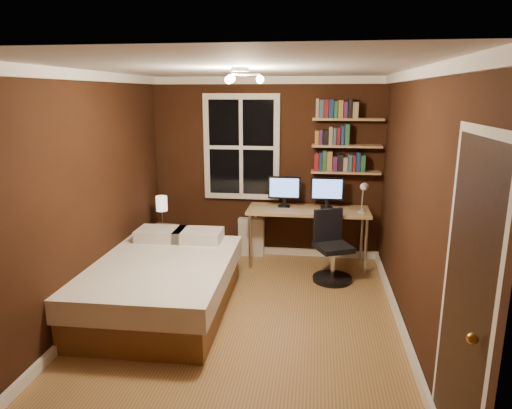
# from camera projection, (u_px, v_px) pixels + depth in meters

# --- Properties ---
(floor) EXTENTS (4.20, 4.20, 0.00)m
(floor) POSITION_uv_depth(u_px,v_px,m) (243.00, 322.00, 4.67)
(floor) COLOR brown
(floor) RESTS_ON ground
(wall_back) EXTENTS (3.20, 0.04, 2.50)m
(wall_back) POSITION_uv_depth(u_px,v_px,m) (267.00, 169.00, 6.39)
(wall_back) COLOR black
(wall_back) RESTS_ON ground
(wall_left) EXTENTS (0.04, 4.20, 2.50)m
(wall_left) POSITION_uv_depth(u_px,v_px,m) (85.00, 199.00, 4.57)
(wall_left) COLOR black
(wall_left) RESTS_ON ground
(wall_right) EXTENTS (0.04, 4.20, 2.50)m
(wall_right) POSITION_uv_depth(u_px,v_px,m) (415.00, 209.00, 4.16)
(wall_right) COLOR black
(wall_right) RESTS_ON ground
(ceiling) EXTENTS (3.20, 4.20, 0.02)m
(ceiling) POSITION_uv_depth(u_px,v_px,m) (242.00, 68.00, 4.07)
(ceiling) COLOR white
(ceiling) RESTS_ON wall_back
(window) EXTENTS (1.06, 0.06, 1.46)m
(window) POSITION_uv_depth(u_px,v_px,m) (241.00, 147.00, 6.33)
(window) COLOR white
(window) RESTS_ON wall_back
(door) EXTENTS (0.03, 0.82, 2.05)m
(door) POSITION_uv_depth(u_px,v_px,m) (464.00, 309.00, 2.72)
(door) COLOR black
(door) RESTS_ON ground
(door_knob) EXTENTS (0.06, 0.06, 0.06)m
(door_knob) POSITION_uv_depth(u_px,v_px,m) (472.00, 339.00, 2.45)
(door_knob) COLOR gold
(door_knob) RESTS_ON door
(ceiling_fixture) EXTENTS (0.44, 0.44, 0.18)m
(ceiling_fixture) POSITION_uv_depth(u_px,v_px,m) (240.00, 79.00, 4.00)
(ceiling_fixture) COLOR beige
(ceiling_fixture) RESTS_ON ceiling
(bookshelf_lower) EXTENTS (0.92, 0.22, 0.03)m
(bookshelf_lower) POSITION_uv_depth(u_px,v_px,m) (345.00, 172.00, 6.14)
(bookshelf_lower) COLOR tan
(bookshelf_lower) RESTS_ON wall_back
(books_row_lower) EXTENTS (0.66, 0.16, 0.23)m
(books_row_lower) POSITION_uv_depth(u_px,v_px,m) (346.00, 162.00, 6.10)
(books_row_lower) COLOR maroon
(books_row_lower) RESTS_ON bookshelf_lower
(bookshelf_middle) EXTENTS (0.92, 0.22, 0.03)m
(bookshelf_middle) POSITION_uv_depth(u_px,v_px,m) (347.00, 146.00, 6.05)
(bookshelf_middle) COLOR tan
(bookshelf_middle) RESTS_ON wall_back
(books_row_middle) EXTENTS (0.48, 0.16, 0.23)m
(books_row_middle) POSITION_uv_depth(u_px,v_px,m) (347.00, 136.00, 6.02)
(books_row_middle) COLOR navy
(books_row_middle) RESTS_ON bookshelf_middle
(bookshelf_upper) EXTENTS (0.92, 0.22, 0.03)m
(bookshelf_upper) POSITION_uv_depth(u_px,v_px,m) (348.00, 119.00, 5.97)
(bookshelf_upper) COLOR tan
(bookshelf_upper) RESTS_ON wall_back
(books_row_upper) EXTENTS (0.54, 0.16, 0.23)m
(books_row_upper) POSITION_uv_depth(u_px,v_px,m) (348.00, 109.00, 5.94)
(books_row_upper) COLOR #285E37
(books_row_upper) RESTS_ON bookshelf_upper
(bed) EXTENTS (1.47, 2.03, 0.68)m
(bed) POSITION_uv_depth(u_px,v_px,m) (162.00, 284.00, 4.90)
(bed) COLOR brown
(bed) RESTS_ON ground
(nightstand) EXTENTS (0.49, 0.49, 0.51)m
(nightstand) POSITION_uv_depth(u_px,v_px,m) (164.00, 245.00, 6.26)
(nightstand) COLOR brown
(nightstand) RESTS_ON ground
(bedside_lamp) EXTENTS (0.15, 0.15, 0.44)m
(bedside_lamp) POSITION_uv_depth(u_px,v_px,m) (162.00, 212.00, 6.15)
(bedside_lamp) COLOR beige
(bedside_lamp) RESTS_ON nightstand
(radiator) EXTENTS (0.37, 0.13, 0.55)m
(radiator) POSITION_uv_depth(u_px,v_px,m) (251.00, 237.00, 6.55)
(radiator) COLOR silver
(radiator) RESTS_ON ground
(desk) EXTENTS (1.62, 0.61, 0.77)m
(desk) POSITION_uv_depth(u_px,v_px,m) (308.00, 213.00, 6.13)
(desk) COLOR tan
(desk) RESTS_ON ground
(monitor_left) EXTENTS (0.44, 0.12, 0.42)m
(monitor_left) POSITION_uv_depth(u_px,v_px,m) (284.00, 192.00, 6.19)
(monitor_left) COLOR black
(monitor_left) RESTS_ON desk
(monitor_right) EXTENTS (0.44, 0.12, 0.42)m
(monitor_right) POSITION_uv_depth(u_px,v_px,m) (327.00, 193.00, 6.11)
(monitor_right) COLOR black
(monitor_right) RESTS_ON desk
(desk_lamp) EXTENTS (0.14, 0.32, 0.44)m
(desk_lamp) POSITION_uv_depth(u_px,v_px,m) (363.00, 197.00, 5.82)
(desk_lamp) COLOR silver
(desk_lamp) RESTS_ON desk
(office_chair) EXTENTS (0.53, 0.53, 0.88)m
(office_chair) POSITION_uv_depth(u_px,v_px,m) (332.00, 255.00, 5.67)
(office_chair) COLOR black
(office_chair) RESTS_ON ground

